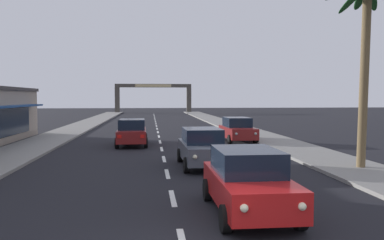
% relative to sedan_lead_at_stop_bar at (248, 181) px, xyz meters
% --- Properties ---
extents(sidewalk_right, '(3.20, 110.00, 0.14)m').
position_rel_sedan_lead_at_stop_bar_xyz_m(sidewalk_right, '(5.93, 16.65, -0.78)').
color(sidewalk_right, gray).
rests_on(sidewalk_right, ground).
extents(sidewalk_left, '(3.20, 110.00, 0.14)m').
position_rel_sedan_lead_at_stop_bar_xyz_m(sidewalk_left, '(-9.67, 16.65, -0.78)').
color(sidewalk_left, gray).
rests_on(sidewalk_left, ground).
extents(lane_markings, '(4.28, 86.70, 0.01)m').
position_rel_sedan_lead_at_stop_bar_xyz_m(lane_markings, '(-1.45, 16.19, -0.85)').
color(lane_markings, silver).
rests_on(lane_markings, ground).
extents(sedan_lead_at_stop_bar, '(1.95, 4.45, 1.68)m').
position_rel_sedan_lead_at_stop_bar_xyz_m(sedan_lead_at_stop_bar, '(0.00, 0.00, 0.00)').
color(sedan_lead_at_stop_bar, red).
rests_on(sedan_lead_at_stop_bar, ground).
extents(sedan_third_in_queue, '(2.01, 4.48, 1.68)m').
position_rel_sedan_lead_at_stop_bar_xyz_m(sedan_third_in_queue, '(-0.26, 7.16, 0.00)').
color(sedan_third_in_queue, '#4C515B').
rests_on(sedan_third_in_queue, ground).
extents(sedan_oncoming_far, '(2.02, 4.48, 1.68)m').
position_rel_sedan_lead_at_stop_bar_xyz_m(sedan_oncoming_far, '(-3.70, 15.23, 0.00)').
color(sedan_oncoming_far, maroon).
rests_on(sedan_oncoming_far, ground).
extents(sedan_parked_nearest_kerb, '(2.04, 4.49, 1.68)m').
position_rel_sedan_lead_at_stop_bar_xyz_m(sedan_parked_nearest_kerb, '(3.41, 16.57, 0.00)').
color(sedan_parked_nearest_kerb, maroon).
rests_on(sedan_parked_nearest_kerb, ground).
extents(palm_right_second, '(3.33, 3.22, 7.97)m').
position_rel_sedan_lead_at_stop_bar_xyz_m(palm_right_second, '(6.30, 5.58, 4.86)').
color(palm_right_second, brown).
rests_on(palm_right_second, ground).
extents(town_gateway_arch, '(15.28, 0.90, 5.79)m').
position_rel_sedan_lead_at_stop_bar_xyz_m(town_gateway_arch, '(-1.87, 70.50, 2.99)').
color(town_gateway_arch, '#423D38').
rests_on(town_gateway_arch, ground).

